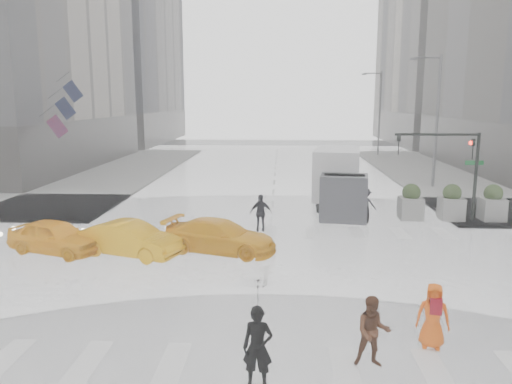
# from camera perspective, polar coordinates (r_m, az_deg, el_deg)

# --- Properties ---
(ground) EXTENTS (120.00, 120.00, 0.00)m
(ground) POSITION_cam_1_polar(r_m,az_deg,el_deg) (17.64, 1.14, -9.57)
(ground) COLOR black
(ground) RESTS_ON ground
(sidewalk_nw) EXTENTS (35.00, 35.00, 0.15)m
(sidewalk_nw) POSITION_cam_1_polar(r_m,az_deg,el_deg) (39.94, -27.20, 0.73)
(sidewalk_nw) COLOR slate
(sidewalk_nw) RESTS_ON ground
(building_ne_far) EXTENTS (26.05, 26.05, 36.00)m
(building_ne_far) POSITION_cam_1_polar(r_m,az_deg,el_deg) (78.63, 25.28, 17.01)
(building_ne_far) COLOR #A29A8D
(building_ne_far) RESTS_ON ground
(road_markings) EXTENTS (18.00, 48.00, 0.01)m
(road_markings) POSITION_cam_1_polar(r_m,az_deg,el_deg) (17.63, 1.14, -9.55)
(road_markings) COLOR silver
(road_markings) RESTS_ON ground
(traffic_signal_pole) EXTENTS (4.45, 0.42, 4.50)m
(traffic_signal_pole) POSITION_cam_1_polar(r_m,az_deg,el_deg) (26.15, 21.91, 3.53)
(traffic_signal_pole) COLOR black
(traffic_signal_pole) RESTS_ON ground
(street_lamp_near) EXTENTS (2.15, 0.22, 9.00)m
(street_lamp_near) POSITION_cam_1_polar(r_m,az_deg,el_deg) (36.10, 19.79, 8.15)
(street_lamp_near) COLOR #59595B
(street_lamp_near) RESTS_ON ground
(street_lamp_far) EXTENTS (2.15, 0.22, 9.00)m
(street_lamp_far) POSITION_cam_1_polar(r_m,az_deg,el_deg) (55.55, 13.82, 9.07)
(street_lamp_far) COLOR #59595B
(street_lamp_far) RESTS_ON ground
(planter_west) EXTENTS (1.10, 1.10, 1.80)m
(planter_west) POSITION_cam_1_polar(r_m,az_deg,el_deg) (26.10, 17.27, -1.17)
(planter_west) COLOR slate
(planter_west) RESTS_ON ground
(planter_mid) EXTENTS (1.10, 1.10, 1.80)m
(planter_mid) POSITION_cam_1_polar(r_m,az_deg,el_deg) (26.67, 21.44, -1.19)
(planter_mid) COLOR slate
(planter_mid) RESTS_ON ground
(planter_east) EXTENTS (1.10, 1.10, 1.80)m
(planter_east) POSITION_cam_1_polar(r_m,az_deg,el_deg) (27.37, 25.41, -1.20)
(planter_east) COLOR slate
(planter_east) RESTS_ON ground
(flag_cluster) EXTENTS (2.87, 3.06, 4.69)m
(flag_cluster) POSITION_cam_1_polar(r_m,az_deg,el_deg) (38.36, -21.36, 9.19)
(flag_cluster) COLOR #59595B
(flag_cluster) RESTS_ON ground
(pedestrian_black) EXTENTS (1.04, 1.06, 2.43)m
(pedestrian_black) POSITION_cam_1_polar(r_m,az_deg,el_deg) (10.74, 0.20, -14.11)
(pedestrian_black) COLOR black
(pedestrian_black) RESTS_ON ground
(pedestrian_brown) EXTENTS (0.85, 0.68, 1.67)m
(pedestrian_brown) POSITION_cam_1_polar(r_m,az_deg,el_deg) (12.12, 13.21, -15.28)
(pedestrian_brown) COLOR #4D2C1B
(pedestrian_brown) RESTS_ON ground
(pedestrian_orange) EXTENTS (0.91, 0.70, 1.65)m
(pedestrian_orange) POSITION_cam_1_polar(r_m,az_deg,el_deg) (13.35, 19.57, -13.15)
(pedestrian_orange) COLOR #E45710
(pedestrian_orange) RESTS_ON ground
(pedestrian_far_a) EXTENTS (1.09, 0.74, 1.75)m
(pedestrian_far_a) POSITION_cam_1_polar(r_m,az_deg,el_deg) (23.19, 0.57, -2.40)
(pedestrian_far_a) COLOR black
(pedestrian_far_a) RESTS_ON ground
(pedestrian_far_b) EXTENTS (1.15, 0.89, 1.57)m
(pedestrian_far_b) POSITION_cam_1_polar(r_m,az_deg,el_deg) (26.28, 12.44, -1.30)
(pedestrian_far_b) COLOR black
(pedestrian_far_b) RESTS_ON ground
(taxi_front) EXTENTS (4.28, 2.83, 1.36)m
(taxi_front) POSITION_cam_1_polar(r_m,az_deg,el_deg) (21.48, -21.94, -4.77)
(taxi_front) COLOR #FFAE0D
(taxi_front) RESTS_ON ground
(taxi_mid) EXTENTS (4.36, 2.74, 1.36)m
(taxi_mid) POSITION_cam_1_polar(r_m,az_deg,el_deg) (20.19, -14.15, -5.26)
(taxi_mid) COLOR #FFAE0D
(taxi_mid) RESTS_ON ground
(taxi_rear) EXTENTS (4.40, 2.93, 1.33)m
(taxi_rear) POSITION_cam_1_polar(r_m,az_deg,el_deg) (20.11, -4.12, -5.07)
(taxi_rear) COLOR #FFAE0D
(taxi_rear) RESTS_ON ground
(box_truck) EXTENTS (2.39, 6.38, 3.39)m
(box_truck) POSITION_cam_1_polar(r_m,az_deg,el_deg) (27.39, 9.44, 1.45)
(box_truck) COLOR silver
(box_truck) RESTS_ON ground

